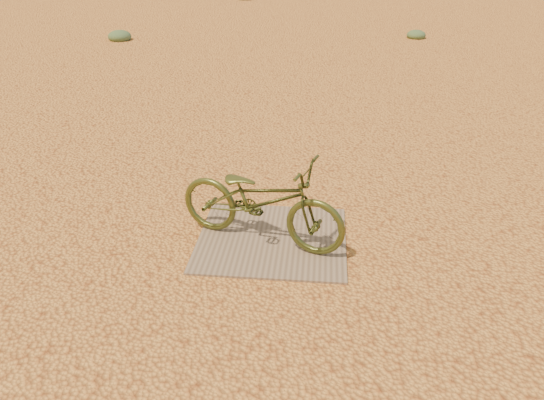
{
  "coord_description": "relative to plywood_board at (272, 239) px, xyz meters",
  "views": [
    {
      "loc": [
        -0.1,
        -4.93,
        2.77
      ],
      "look_at": [
        -0.53,
        -0.5,
        0.44
      ],
      "focal_mm": 35.0,
      "sensor_mm": 36.0,
      "label": 1
    }
  ],
  "objects": [
    {
      "name": "kale_c",
      "position": [
        -2.94,
        18.46,
        -0.01
      ],
      "size": [
        0.68,
        0.68,
        0.37
      ],
      "primitive_type": "ellipsoid",
      "color": "#506843",
      "rests_on": "ground"
    },
    {
      "name": "plywood_board",
      "position": [
        0.0,
        0.0,
        0.0
      ],
      "size": [
        1.45,
        1.34,
        0.02
      ],
      "primitive_type": "cube",
      "color": "#806B58",
      "rests_on": "ground"
    },
    {
      "name": "ground",
      "position": [
        0.53,
        0.5,
        -0.01
      ],
      "size": [
        120.0,
        120.0,
        0.0
      ],
      "primitive_type": "plane",
      "color": "#E49F49",
      "rests_on": "ground"
    },
    {
      "name": "kale_a",
      "position": [
        -5.05,
        9.66,
        -0.01
      ],
      "size": [
        0.61,
        0.61,
        0.34
      ],
      "primitive_type": "ellipsoid",
      "color": "#506843",
      "rests_on": "ground"
    },
    {
      "name": "kale_b",
      "position": [
        2.88,
        10.73,
        -0.01
      ],
      "size": [
        0.51,
        0.51,
        0.28
      ],
      "primitive_type": "ellipsoid",
      "color": "#506843",
      "rests_on": "ground"
    },
    {
      "name": "bicycle",
      "position": [
        -0.1,
        -0.05,
        0.45
      ],
      "size": [
        1.77,
        1.07,
        0.88
      ],
      "primitive_type": "imported",
      "rotation": [
        0.0,
        0.0,
        1.26
      ],
      "color": "#424A1E",
      "rests_on": "plywood_board"
    }
  ]
}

